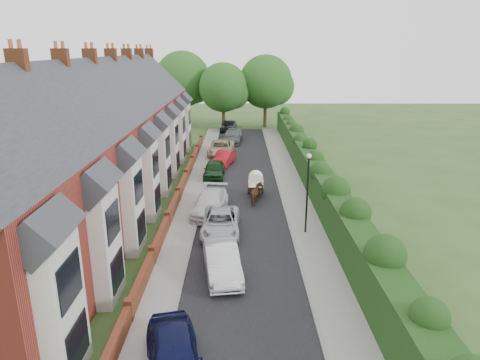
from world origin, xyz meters
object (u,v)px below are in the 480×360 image
object	(u,v)px
car_grey	(232,136)
car_beige	(221,148)
car_silver_a	(222,261)
car_black	(228,126)
horse_cart	(256,182)
lamppost	(308,184)
car_silver_b	(221,223)
car_green	(214,169)
car_red	(224,158)
car_white	(210,203)
horse	(257,194)
car_navy	(174,357)

from	to	relation	value
car_grey	car_beige	bearing A→B (deg)	-93.74
car_silver_a	car_black	distance (m)	39.62
car_grey	horse_cart	world-z (taller)	horse_cart
lamppost	horse_cart	size ratio (longest dim) A/B	1.92
car_silver_b	car_green	world-z (taller)	car_green
car_silver_b	car_red	xyz separation A→B (m)	(-0.37, 16.39, -0.01)
car_silver_a	car_black	xyz separation A→B (m)	(-0.67, 39.62, 0.02)
car_white	horse_cart	size ratio (longest dim) A/B	1.96
car_beige	horse_cart	bearing A→B (deg)	-72.70
car_green	horse_cart	size ratio (longest dim) A/B	1.63
lamppost	car_beige	size ratio (longest dim) A/B	0.93
car_silver_b	car_beige	bearing A→B (deg)	92.25
car_black	horse	distance (m)	29.42
car_white	car_beige	world-z (taller)	car_beige
car_grey	horse_cart	bearing A→B (deg)	-78.04
car_white	car_silver_a	bearing A→B (deg)	-75.76
car_green	horse	xyz separation A→B (m)	(3.55, -6.88, 0.01)
car_grey	car_black	distance (m)	7.42
car_red	car_black	bearing A→B (deg)	103.40
horse_cart	car_silver_b	bearing A→B (deg)	-108.93
horse	horse_cart	xyz separation A→B (m)	(0.00, 1.94, 0.35)
lamppost	car_silver_b	world-z (taller)	lamppost
lamppost	car_navy	distance (m)	13.94
car_beige	car_black	bearing A→B (deg)	91.68
car_silver_a	car_silver_b	world-z (taller)	car_silver_a
car_silver_a	car_white	xyz separation A→B (m)	(-1.17, 8.51, -0.01)
horse_cart	car_red	bearing A→B (deg)	106.96
car_red	car_grey	world-z (taller)	car_grey
car_silver_b	car_white	xyz separation A→B (m)	(-0.88, 3.38, 0.06)
lamppost	car_white	world-z (taller)	lamppost
car_navy	car_grey	xyz separation A→B (m)	(1.40, 39.35, -0.00)
car_white	car_green	bearing A→B (deg)	97.86
car_white	car_beige	distance (m)	17.07
car_green	car_black	distance (m)	22.41
car_beige	car_grey	xyz separation A→B (m)	(1.12, 6.65, 0.02)
lamppost	car_grey	size ratio (longest dim) A/B	0.94
car_silver_a	horse	bearing A→B (deg)	69.38
car_grey	car_silver_b	bearing A→B (deg)	-84.82
car_grey	car_green	bearing A→B (deg)	-89.51
car_navy	car_green	world-z (taller)	car_navy
car_silver_a	car_green	size ratio (longest dim) A/B	1.07
car_silver_a	car_black	size ratio (longest dim) A/B	1.01
horse_cart	car_green	bearing A→B (deg)	125.70
car_silver_a	horse	xyz separation A→B (m)	(2.16, 10.33, -0.01)
car_green	car_beige	bearing A→B (deg)	88.72
lamppost	car_white	xyz separation A→B (m)	(-6.17, 3.50, -2.53)
car_silver_a	car_silver_b	size ratio (longest dim) A/B	0.93
car_silver_b	horse_cart	xyz separation A→B (m)	(2.45, 7.14, 0.41)
car_red	horse	world-z (taller)	horse
car_navy	car_silver_a	xyz separation A→B (m)	(1.40, 7.12, -0.02)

